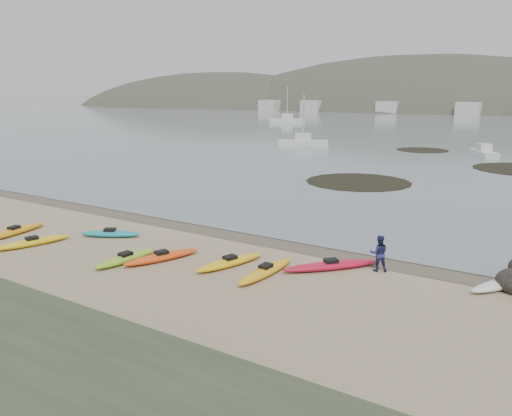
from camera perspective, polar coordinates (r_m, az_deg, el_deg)
The scene contains 5 objects.
ground at distance 26.20m, azimuth -0.00°, elevation -3.19°, with size 600.00×600.00×0.00m, color tan.
wet_sand at distance 25.95m, azimuth -0.35°, elevation -3.35°, with size 60.00×60.00×0.00m, color brown.
kayaks at distance 22.89m, azimuth -7.69°, elevation -5.33°, with size 24.72×10.13×0.34m.
person_east at distance 21.60m, azimuth 13.87°, elevation -5.05°, with size 0.76×0.59×1.56m, color navy.
kelp_mats at distance 52.19m, azimuth 20.70°, elevation 4.26°, with size 20.19×33.50×0.04m.
Camera 1 is at (13.40, -21.26, 7.42)m, focal length 35.00 mm.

